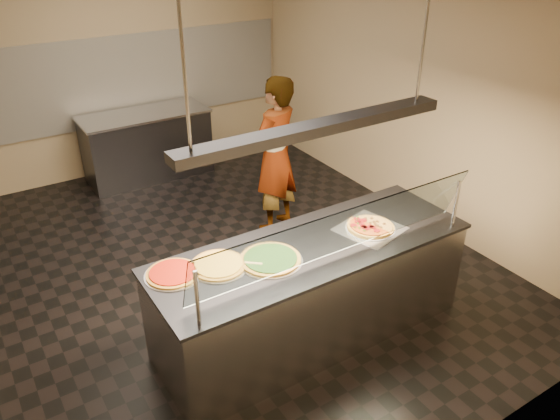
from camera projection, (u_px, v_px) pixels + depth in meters
ground at (223, 263)px, 5.94m from camera, size 5.00×6.00×0.02m
wall_back at (117, 65)px, 7.44m from camera, size 5.00×0.02×3.00m
wall_front at (461, 296)px, 2.98m from camera, size 5.00×0.02×3.00m
wall_right at (408, 91)px, 6.39m from camera, size 0.02×6.00×3.00m
tile_band at (119, 80)px, 7.51m from camera, size 4.90×0.02×1.20m
serving_counter at (311, 291)px, 4.72m from camera, size 2.76×0.94×0.93m
sneeze_guard at (340, 233)px, 4.10m from camera, size 2.52×0.18×0.54m
perforated_tray at (370, 228)px, 4.72m from camera, size 0.60×0.60×0.01m
half_pizza_pepperoni at (361, 228)px, 4.67m from camera, size 0.30×0.44×0.05m
half_pizza_sausage at (378, 223)px, 4.76m from camera, size 0.30×0.44×0.04m
pizza_spinach at (270, 259)px, 4.29m from camera, size 0.51×0.51×0.03m
pizza_cheese at (218, 265)px, 4.22m from camera, size 0.46×0.46×0.03m
pizza_tomato at (173, 273)px, 4.12m from camera, size 0.43×0.43×0.03m
pizza_spatula at (260, 261)px, 4.24m from camera, size 0.29×0.17×0.02m
prep_table at (147, 145)px, 7.66m from camera, size 1.73×0.74×0.93m
worker at (275, 156)px, 6.16m from camera, size 0.78×0.66×1.83m
heat_lamp_housing at (317, 128)px, 4.00m from camera, size 2.30×0.18×0.08m
lamp_rod_left at (184, 73)px, 3.27m from camera, size 0.02×0.02×1.01m
lamp_rod_right at (424, 37)px, 4.21m from camera, size 0.02×0.02×1.01m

